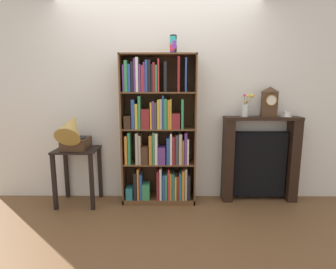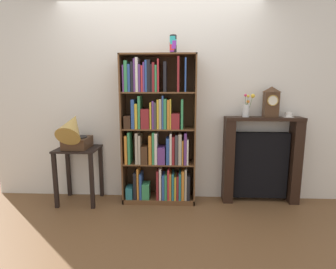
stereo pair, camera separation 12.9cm
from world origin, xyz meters
The scene contains 10 objects.
ground_plane centered at (0.00, 0.00, -0.01)m, with size 7.75×6.40×0.02m, color brown.
wall_back centered at (0.14, 0.29, 1.32)m, with size 4.75×0.08×2.65m, color silver.
bookshelf centered at (-0.02, 0.09, 0.85)m, with size 0.91×0.30×1.85m.
cup_stack centered at (0.18, 0.06, 1.95)m, with size 0.08×0.08×0.21m.
side_table_left centered at (-1.02, 0.03, 0.52)m, with size 0.51×0.44×0.71m.
gramophone centered at (-1.02, -0.06, 0.94)m, with size 0.29×0.54×0.52m.
fireplace_mantel centered at (1.30, 0.16, 0.54)m, with size 0.95×0.22×1.10m.
mantel_clock centered at (1.37, 0.14, 1.29)m, with size 0.17×0.13×0.37m.
flower_vase centered at (1.08, 0.14, 1.21)m, with size 0.15×0.11×0.28m.
teacup_with_saucer centered at (1.59, 0.14, 1.13)m, with size 0.14×0.14×0.06m.
Camera 2 is at (0.26, -3.16, 1.46)m, focal length 28.36 mm.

